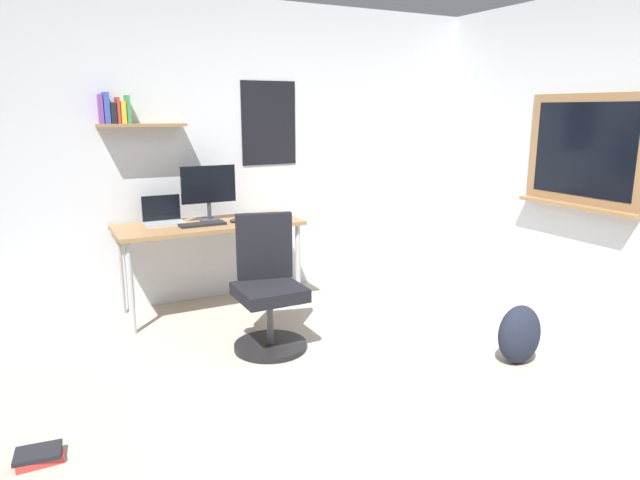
{
  "coord_description": "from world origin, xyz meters",
  "views": [
    {
      "loc": [
        -1.68,
        -2.4,
        1.67
      ],
      "look_at": [
        -0.06,
        0.72,
        0.85
      ],
      "focal_mm": 31.51,
      "sensor_mm": 36.0,
      "label": 1
    }
  ],
  "objects_px": {
    "keyboard": "(203,224)",
    "backpack": "(519,334)",
    "laptop": "(163,217)",
    "monitor_primary": "(209,189)",
    "coffee_mug": "(283,212)",
    "desk": "(209,232)",
    "book_stack_on_floor": "(39,456)",
    "office_chair": "(268,292)",
    "computer_mouse": "(236,220)"
  },
  "relations": [
    {
      "from": "keyboard",
      "to": "backpack",
      "type": "height_order",
      "value": "keyboard"
    },
    {
      "from": "laptop",
      "to": "keyboard",
      "type": "height_order",
      "value": "laptop"
    },
    {
      "from": "laptop",
      "to": "monitor_primary",
      "type": "relative_size",
      "value": 0.67
    },
    {
      "from": "backpack",
      "to": "keyboard",
      "type": "bearing_deg",
      "value": 130.23
    },
    {
      "from": "coffee_mug",
      "to": "monitor_primary",
      "type": "bearing_deg",
      "value": 168.57
    },
    {
      "from": "monitor_primary",
      "to": "coffee_mug",
      "type": "xyz_separation_m",
      "value": [
        0.62,
        -0.12,
        -0.22
      ]
    },
    {
      "from": "desk",
      "to": "laptop",
      "type": "relative_size",
      "value": 4.87
    },
    {
      "from": "book_stack_on_floor",
      "to": "backpack",
      "type": "bearing_deg",
      "value": -5.35
    },
    {
      "from": "desk",
      "to": "book_stack_on_floor",
      "type": "xyz_separation_m",
      "value": [
        -1.38,
        -1.69,
        -0.65
      ]
    },
    {
      "from": "monitor_primary",
      "to": "coffee_mug",
      "type": "distance_m",
      "value": 0.67
    },
    {
      "from": "monitor_primary",
      "to": "coffee_mug",
      "type": "relative_size",
      "value": 5.04
    },
    {
      "from": "book_stack_on_floor",
      "to": "office_chair",
      "type": "bearing_deg",
      "value": 26.8
    },
    {
      "from": "keyboard",
      "to": "backpack",
      "type": "distance_m",
      "value": 2.54
    },
    {
      "from": "monitor_primary",
      "to": "computer_mouse",
      "type": "xyz_separation_m",
      "value": [
        0.17,
        -0.17,
        -0.25
      ]
    },
    {
      "from": "keyboard",
      "to": "book_stack_on_floor",
      "type": "bearing_deg",
      "value": -128.96
    },
    {
      "from": "desk",
      "to": "backpack",
      "type": "xyz_separation_m",
      "value": [
        1.52,
        -1.96,
        -0.48
      ]
    },
    {
      "from": "monitor_primary",
      "to": "backpack",
      "type": "height_order",
      "value": "monitor_primary"
    },
    {
      "from": "keyboard",
      "to": "backpack",
      "type": "relative_size",
      "value": 0.91
    },
    {
      "from": "desk",
      "to": "book_stack_on_floor",
      "type": "relative_size",
      "value": 6.68
    },
    {
      "from": "computer_mouse",
      "to": "backpack",
      "type": "relative_size",
      "value": 0.26
    },
    {
      "from": "monitor_primary",
      "to": "keyboard",
      "type": "distance_m",
      "value": 0.33
    },
    {
      "from": "monitor_primary",
      "to": "backpack",
      "type": "relative_size",
      "value": 1.15
    },
    {
      "from": "backpack",
      "to": "book_stack_on_floor",
      "type": "height_order",
      "value": "backpack"
    },
    {
      "from": "desk",
      "to": "laptop",
      "type": "xyz_separation_m",
      "value": [
        -0.34,
        0.15,
        0.13
      ]
    },
    {
      "from": "computer_mouse",
      "to": "desk",
      "type": "bearing_deg",
      "value": 159.51
    },
    {
      "from": "monitor_primary",
      "to": "desk",
      "type": "bearing_deg",
      "value": -110.99
    },
    {
      "from": "computer_mouse",
      "to": "book_stack_on_floor",
      "type": "xyz_separation_m",
      "value": [
        -1.59,
        -1.62,
        -0.74
      ]
    },
    {
      "from": "office_chair",
      "to": "backpack",
      "type": "relative_size",
      "value": 2.35
    },
    {
      "from": "monitor_primary",
      "to": "keyboard",
      "type": "bearing_deg",
      "value": -122.94
    },
    {
      "from": "keyboard",
      "to": "coffee_mug",
      "type": "bearing_deg",
      "value": 3.92
    },
    {
      "from": "keyboard",
      "to": "coffee_mug",
      "type": "distance_m",
      "value": 0.73
    },
    {
      "from": "laptop",
      "to": "book_stack_on_floor",
      "type": "bearing_deg",
      "value": -119.55
    },
    {
      "from": "laptop",
      "to": "book_stack_on_floor",
      "type": "xyz_separation_m",
      "value": [
        -1.04,
        -1.84,
        -0.78
      ]
    },
    {
      "from": "computer_mouse",
      "to": "book_stack_on_floor",
      "type": "bearing_deg",
      "value": -134.48
    },
    {
      "from": "computer_mouse",
      "to": "book_stack_on_floor",
      "type": "height_order",
      "value": "computer_mouse"
    },
    {
      "from": "office_chair",
      "to": "monitor_primary",
      "type": "height_order",
      "value": "monitor_primary"
    },
    {
      "from": "coffee_mug",
      "to": "backpack",
      "type": "distance_m",
      "value": 2.2
    },
    {
      "from": "keyboard",
      "to": "computer_mouse",
      "type": "bearing_deg",
      "value": 0.0
    },
    {
      "from": "office_chair",
      "to": "backpack",
      "type": "bearing_deg",
      "value": -37.04
    },
    {
      "from": "monitor_primary",
      "to": "backpack",
      "type": "distance_m",
      "value": 2.67
    },
    {
      "from": "office_chair",
      "to": "coffee_mug",
      "type": "relative_size",
      "value": 10.33
    },
    {
      "from": "laptop",
      "to": "keyboard",
      "type": "relative_size",
      "value": 0.84
    },
    {
      "from": "computer_mouse",
      "to": "backpack",
      "type": "bearing_deg",
      "value": -55.1
    },
    {
      "from": "computer_mouse",
      "to": "coffee_mug",
      "type": "distance_m",
      "value": 0.45
    },
    {
      "from": "office_chair",
      "to": "book_stack_on_floor",
      "type": "bearing_deg",
      "value": -153.2
    },
    {
      "from": "backpack",
      "to": "laptop",
      "type": "bearing_deg",
      "value": 131.4
    },
    {
      "from": "monitor_primary",
      "to": "coffee_mug",
      "type": "height_order",
      "value": "monitor_primary"
    },
    {
      "from": "monitor_primary",
      "to": "backpack",
      "type": "xyz_separation_m",
      "value": [
        1.48,
        -2.06,
        -0.82
      ]
    },
    {
      "from": "laptop",
      "to": "monitor_primary",
      "type": "bearing_deg",
      "value": -7.28
    },
    {
      "from": "backpack",
      "to": "desk",
      "type": "bearing_deg",
      "value": 127.76
    }
  ]
}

